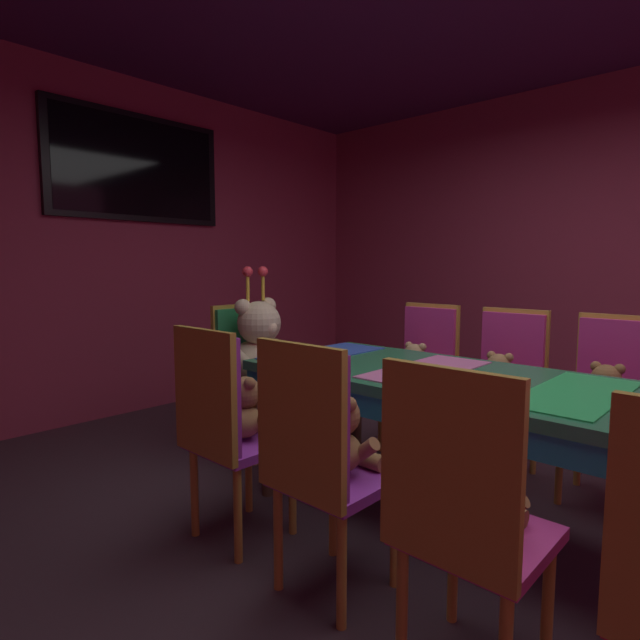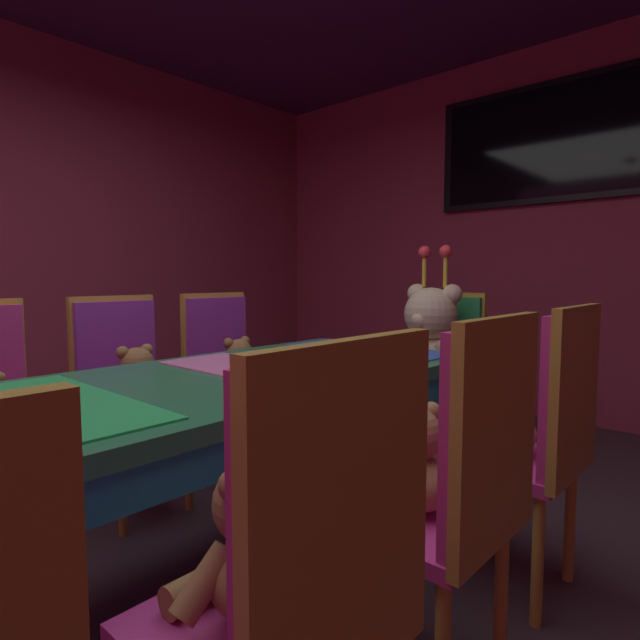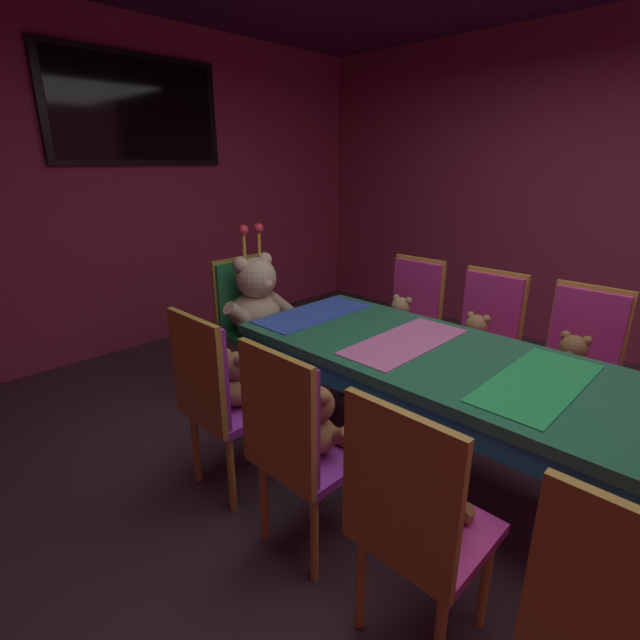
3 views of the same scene
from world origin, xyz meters
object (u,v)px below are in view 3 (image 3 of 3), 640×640
at_px(teddy_left_0, 637,593).
at_px(chair_right_3, 411,311).
at_px(teddy_left_2, 318,423).
at_px(chair_right_2, 485,330).
at_px(king_teddy_bear, 258,301).
at_px(teddy_right_2, 475,338).
at_px(teddy_right_3, 400,318).
at_px(wall_tv, 137,110).
at_px(chair_left_2, 292,436).
at_px(chair_right_1, 579,354).
at_px(teddy_right_1, 571,363).
at_px(banquet_table, 463,377).
at_px(teddy_left_3, 238,381).
at_px(teddy_left_1, 434,496).
at_px(chair_left_3, 213,389).
at_px(throne_chair, 245,311).
at_px(chair_left_0, 623,633).
at_px(chair_left_1, 410,511).

relative_size(teddy_left_0, chair_right_3, 0.35).
relative_size(teddy_left_2, chair_right_2, 0.33).
bearing_deg(chair_right_3, king_teddy_bear, -39.99).
xyz_separation_m(teddy_right_2, teddy_right_3, (0.01, 0.58, -0.00)).
height_order(chair_right_3, wall_tv, wall_tv).
bearing_deg(teddy_left_0, chair_left_2, 96.48).
xyz_separation_m(teddy_left_0, chair_right_1, (1.59, 0.61, -0.00)).
distance_m(teddy_right_1, king_teddy_bear, 2.00).
distance_m(banquet_table, teddy_right_2, 0.77).
bearing_deg(teddy_left_3, teddy_left_1, -91.67).
height_order(banquet_table, teddy_right_1, teddy_right_1).
bearing_deg(teddy_left_1, banquet_table, 21.88).
xyz_separation_m(banquet_table, chair_left_3, (-0.86, 0.86, -0.06)).
height_order(teddy_left_3, chair_right_2, chair_right_2).
relative_size(teddy_left_1, teddy_left_3, 0.88).
relative_size(throne_chair, wall_tv, 0.66).
relative_size(teddy_left_2, teddy_right_1, 1.06).
distance_m(banquet_table, teddy_left_0, 1.15).
relative_size(teddy_left_0, chair_left_3, 0.35).
xyz_separation_m(teddy_left_0, chair_right_3, (1.59, 1.75, -0.00)).
bearing_deg(chair_left_3, teddy_left_1, -84.54).
distance_m(chair_left_0, teddy_right_1, 1.71).
distance_m(teddy_left_2, teddy_right_1, 1.54).
distance_m(chair_left_1, chair_left_3, 1.16).
distance_m(chair_left_3, throne_chair, 1.24).
relative_size(chair_left_0, chair_right_2, 1.00).
relative_size(king_teddy_bear, wall_tv, 0.52).
xyz_separation_m(teddy_left_1, chair_right_1, (1.61, 0.02, 0.03)).
distance_m(teddy_right_1, throne_chair, 2.15).
height_order(chair_left_3, throne_chair, same).
distance_m(chair_right_1, king_teddy_bear, 2.06).
distance_m(banquet_table, wall_tv, 3.41).
height_order(teddy_left_2, chair_right_2, chair_right_2).
relative_size(chair_left_0, teddy_right_1, 3.17).
bearing_deg(wall_tv, chair_left_1, -104.65).
distance_m(chair_right_2, teddy_right_2, 0.14).
relative_size(teddy_left_3, teddy_right_2, 1.04).
height_order(teddy_right_2, throne_chair, throne_chair).
bearing_deg(chair_left_0, chair_left_3, 89.33).
bearing_deg(banquet_table, chair_right_3, 45.33).
distance_m(teddy_left_0, teddy_right_3, 2.27).
height_order(banquet_table, teddy_left_2, teddy_left_2).
relative_size(teddy_left_1, chair_left_3, 0.28).
bearing_deg(teddy_left_0, teddy_right_1, 22.72).
height_order(chair_left_2, king_teddy_bear, king_teddy_bear).
relative_size(teddy_left_3, wall_tv, 0.21).
height_order(chair_left_3, king_teddy_bear, king_teddy_bear).
height_order(chair_right_3, throne_chair, same).
xyz_separation_m(chair_right_3, wall_tv, (-0.86, 2.24, 1.45)).
bearing_deg(teddy_left_0, teddy_left_2, 89.35).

